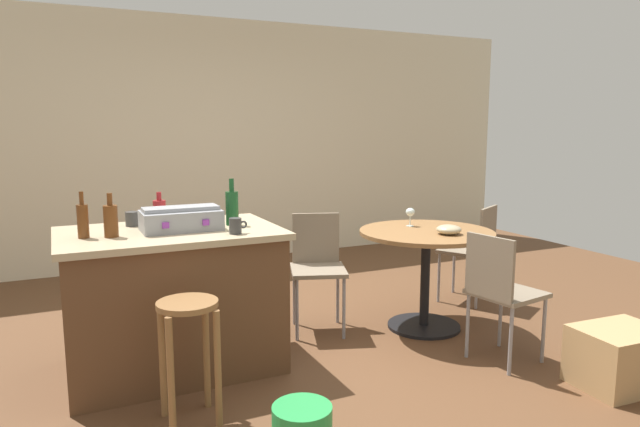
{
  "coord_description": "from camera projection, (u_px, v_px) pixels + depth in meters",
  "views": [
    {
      "loc": [
        -1.55,
        -3.43,
        1.54
      ],
      "look_at": [
        0.15,
        0.18,
        0.92
      ],
      "focal_mm": 31.82,
      "sensor_mm": 36.0,
      "label": 1
    }
  ],
  "objects": [
    {
      "name": "ground_plane",
      "position": [
        311.0,
        348.0,
        3.95
      ],
      "size": [
        8.8,
        8.8,
        0.0
      ],
      "primitive_type": "plane",
      "color": "brown"
    },
    {
      "name": "back_wall",
      "position": [
        205.0,
        142.0,
        6.32
      ],
      "size": [
        8.0,
        0.1,
        2.7
      ],
      "primitive_type": "cube",
      "color": "beige",
      "rests_on": "ground_plane"
    },
    {
      "name": "kitchen_island",
      "position": [
        173.0,
        299.0,
        3.58
      ],
      "size": [
        1.33,
        0.88,
        0.9
      ],
      "color": "brown",
      "rests_on": "ground_plane"
    },
    {
      "name": "wooden_stool",
      "position": [
        189.0,
        336.0,
        2.91
      ],
      "size": [
        0.31,
        0.31,
        0.65
      ],
      "color": "olive",
      "rests_on": "ground_plane"
    },
    {
      "name": "dining_table",
      "position": [
        426.0,
        254.0,
        4.27
      ],
      "size": [
        1.0,
        1.0,
        0.76
      ],
      "color": "black",
      "rests_on": "ground_plane"
    },
    {
      "name": "folding_chair_near",
      "position": [
        317.0,
        262.0,
        4.27
      ],
      "size": [
        0.51,
        0.51,
        0.87
      ],
      "color": "#7F705B",
      "rests_on": "ground_plane"
    },
    {
      "name": "folding_chair_far",
      "position": [
        500.0,
        288.0,
        3.64
      ],
      "size": [
        0.46,
        0.46,
        0.86
      ],
      "color": "#7F705B",
      "rests_on": "ground_plane"
    },
    {
      "name": "folding_chair_left",
      "position": [
        474.0,
        246.0,
        4.91
      ],
      "size": [
        0.55,
        0.55,
        0.85
      ],
      "color": "#7F705B",
      "rests_on": "ground_plane"
    },
    {
      "name": "toolbox",
      "position": [
        181.0,
        219.0,
        3.5
      ],
      "size": [
        0.48,
        0.29,
        0.15
      ],
      "color": "gray",
      "rests_on": "kitchen_island"
    },
    {
      "name": "bottle_0",
      "position": [
        111.0,
        220.0,
        3.27
      ],
      "size": [
        0.08,
        0.08,
        0.26
      ],
      "color": "#603314",
      "rests_on": "kitchen_island"
    },
    {
      "name": "bottle_1",
      "position": [
        232.0,
        207.0,
        3.67
      ],
      "size": [
        0.08,
        0.08,
        0.3
      ],
      "color": "#194C23",
      "rests_on": "kitchen_island"
    },
    {
      "name": "bottle_2",
      "position": [
        160.0,
        211.0,
        3.79
      ],
      "size": [
        0.08,
        0.08,
        0.2
      ],
      "color": "maroon",
      "rests_on": "kitchen_island"
    },
    {
      "name": "bottle_3",
      "position": [
        83.0,
        220.0,
        3.24
      ],
      "size": [
        0.06,
        0.06,
        0.27
      ],
      "color": "#603314",
      "rests_on": "kitchen_island"
    },
    {
      "name": "cup_0",
      "position": [
        133.0,
        219.0,
        3.64
      ],
      "size": [
        0.12,
        0.09,
        0.09
      ],
      "color": "#383838",
      "rests_on": "kitchen_island"
    },
    {
      "name": "cup_1",
      "position": [
        236.0,
        226.0,
        3.38
      ],
      "size": [
        0.11,
        0.07,
        0.1
      ],
      "color": "#383838",
      "rests_on": "kitchen_island"
    },
    {
      "name": "wine_glass",
      "position": [
        410.0,
        213.0,
        4.41
      ],
      "size": [
        0.07,
        0.07,
        0.14
      ],
      "color": "silver",
      "rests_on": "dining_table"
    },
    {
      "name": "serving_bowl",
      "position": [
        449.0,
        230.0,
        4.09
      ],
      "size": [
        0.18,
        0.18,
        0.07
      ],
      "primitive_type": "ellipsoid",
      "color": "tan",
      "rests_on": "dining_table"
    },
    {
      "name": "cardboard_box",
      "position": [
        619.0,
        357.0,
        3.36
      ],
      "size": [
        0.53,
        0.42,
        0.35
      ],
      "primitive_type": "cube",
      "rotation": [
        0.0,
        0.0,
        -0.06
      ],
      "color": "tan",
      "rests_on": "ground_plane"
    }
  ]
}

